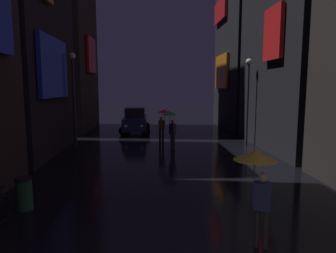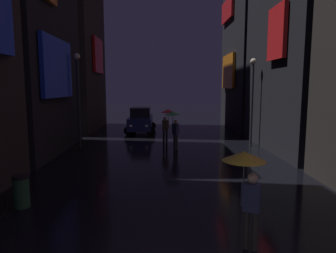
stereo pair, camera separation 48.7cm
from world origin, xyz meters
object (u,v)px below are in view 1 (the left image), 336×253
object	(u,v)px
pedestrian_midstreet_left_yellow	(258,172)
streetlamp_left_far	(74,89)
streetlamp_right_far	(248,91)
car_distant	(135,120)
trash_bin	(24,193)
pedestrian_far_right_green	(171,120)
pedestrian_foreground_left_red	(163,117)

from	to	relation	value
pedestrian_midstreet_left_yellow	streetlamp_left_far	size ratio (longest dim) A/B	0.40
streetlamp_right_far	car_distant	bearing A→B (deg)	141.59
streetlamp_left_far	trash_bin	size ratio (longest dim) A/B	5.74
pedestrian_far_right_green	pedestrian_midstreet_left_yellow	distance (m)	10.41
pedestrian_far_right_green	streetlamp_right_far	xyz separation A→B (m)	(4.60, 0.98, 1.54)
car_distant	streetlamp_right_far	bearing A→B (deg)	-38.41
pedestrian_far_right_green	streetlamp_right_far	bearing A→B (deg)	12.09
car_distant	streetlamp_right_far	distance (m)	9.03
pedestrian_foreground_left_red	trash_bin	size ratio (longest dim) A/B	2.28
pedestrian_midstreet_left_yellow	car_distant	world-z (taller)	pedestrian_midstreet_left_yellow
pedestrian_foreground_left_red	pedestrian_far_right_green	xyz separation A→B (m)	(0.32, -1.65, 0.00)
pedestrian_far_right_green	car_distant	world-z (taller)	pedestrian_far_right_green
pedestrian_far_right_green	pedestrian_midstreet_left_yellow	size ratio (longest dim) A/B	1.00
car_distant	pedestrian_foreground_left_red	bearing A→B (deg)	-67.97
streetlamp_left_far	streetlamp_right_far	size ratio (longest dim) A/B	1.05
streetlamp_right_far	pedestrian_midstreet_left_yellow	bearing A→B (deg)	-107.23
pedestrian_foreground_left_red	car_distant	xyz separation A→B (m)	(-1.93, 4.76, -0.74)
streetlamp_left_far	pedestrian_midstreet_left_yellow	bearing A→B (deg)	-60.05
pedestrian_far_right_green	streetlamp_right_far	distance (m)	4.95
car_distant	trash_bin	bearing A→B (deg)	-99.69
pedestrian_foreground_left_red	pedestrian_far_right_green	size ratio (longest dim) A/B	1.00
pedestrian_midstreet_left_yellow	streetlamp_left_far	distance (m)	13.09
pedestrian_far_right_green	streetlamp_right_far	size ratio (longest dim) A/B	0.42
car_distant	streetlamp_right_far	size ratio (longest dim) A/B	0.82
streetlamp_right_far	pedestrian_foreground_left_red	bearing A→B (deg)	172.31
pedestrian_foreground_left_red	pedestrian_far_right_green	distance (m)	1.68
pedestrian_midstreet_left_yellow	trash_bin	bearing A→B (deg)	157.59
trash_bin	pedestrian_far_right_green	bearing A→B (deg)	59.46
pedestrian_midstreet_left_yellow	trash_bin	world-z (taller)	pedestrian_midstreet_left_yellow
pedestrian_foreground_left_red	car_distant	distance (m)	5.19
car_distant	streetlamp_left_far	world-z (taller)	streetlamp_left_far
streetlamp_left_far	streetlamp_right_far	bearing A→B (deg)	0.51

